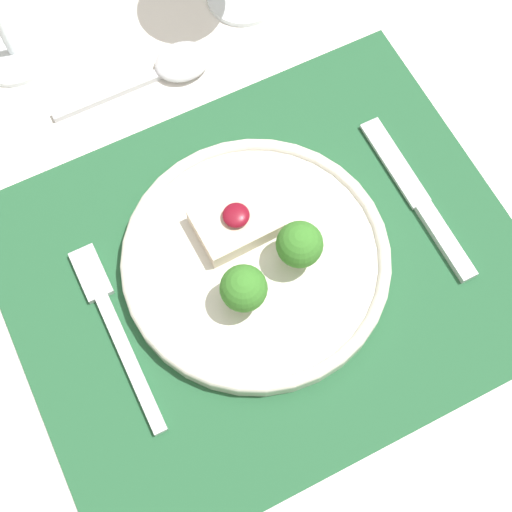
{
  "coord_description": "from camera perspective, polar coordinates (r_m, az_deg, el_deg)",
  "views": [
    {
      "loc": [
        -0.11,
        -0.2,
        1.35
      ],
      "look_at": [
        -0.01,
        0.01,
        0.76
      ],
      "focal_mm": 50.0,
      "sensor_mm": 36.0,
      "label": 1
    }
  ],
  "objects": [
    {
      "name": "ground_plane",
      "position": [
        1.37,
        0.38,
        -11.86
      ],
      "size": [
        8.0,
        8.0,
        0.0
      ],
      "primitive_type": "plane",
      "color": "#4C4742"
    },
    {
      "name": "dining_table",
      "position": [
        0.75,
        0.68,
        -3.89
      ],
      "size": [
        1.17,
        0.92,
        0.74
      ],
      "color": "white",
      "rests_on": "ground_plane"
    },
    {
      "name": "placemat",
      "position": [
        0.65,
        0.79,
        -1.12
      ],
      "size": [
        0.46,
        0.37,
        0.0
      ],
      "primitive_type": "cube",
      "color": "#235633",
      "rests_on": "dining_table"
    },
    {
      "name": "dinner_plate",
      "position": [
        0.64,
        0.02,
        -0.18
      ],
      "size": [
        0.24,
        0.24,
        0.07
      ],
      "color": "silver",
      "rests_on": "placemat"
    },
    {
      "name": "fork",
      "position": [
        0.65,
        -11.38,
        -5.24
      ],
      "size": [
        0.02,
        0.18,
        0.01
      ],
      "rotation": [
        0.0,
        0.0,
        -0.02
      ],
      "color": "silver",
      "rests_on": "placemat"
    },
    {
      "name": "knife",
      "position": [
        0.69,
        13.29,
        3.78
      ],
      "size": [
        0.02,
        0.18,
        0.01
      ],
      "rotation": [
        0.0,
        0.0,
        -0.0
      ],
      "color": "silver",
      "rests_on": "placemat"
    },
    {
      "name": "spoon",
      "position": [
        0.76,
        -6.82,
        14.81
      ],
      "size": [
        0.17,
        0.05,
        0.02
      ],
      "rotation": [
        0.0,
        0.0,
        0.07
      ],
      "color": "silver",
      "rests_on": "dining_table"
    }
  ]
}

